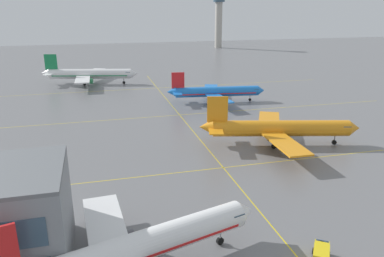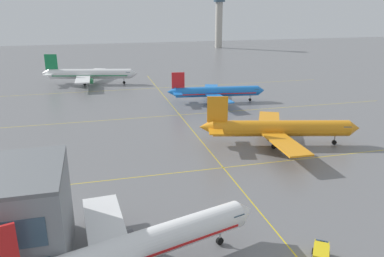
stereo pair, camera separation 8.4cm
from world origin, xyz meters
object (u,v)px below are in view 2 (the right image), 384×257
(airliner_third_row, at_px, (216,92))
(service_truck_red_van, at_px, (321,254))
(airliner_front_gate, at_px, (130,250))
(control_tower, at_px, (219,17))
(airliner_far_left_stand, at_px, (89,74))
(airliner_second_row, at_px, (279,129))

(airliner_third_row, bearing_deg, service_truck_red_van, -98.87)
(airliner_front_gate, distance_m, control_tower, 253.66)
(airliner_third_row, height_order, control_tower, control_tower)
(service_truck_red_van, xyz_separation_m, control_tower, (66.29, 239.71, 20.73))
(airliner_third_row, height_order, service_truck_red_van, airliner_third_row)
(airliner_far_left_stand, bearing_deg, airliner_second_row, -63.42)
(service_truck_red_van, height_order, control_tower, control_tower)
(airliner_second_row, bearing_deg, service_truck_red_van, -109.56)
(airliner_front_gate, xyz_separation_m, airliner_second_row, (37.56, 36.57, 0.13))
(airliner_front_gate, xyz_separation_m, airliner_third_row, (36.20, 78.57, -0.31))
(service_truck_red_van, bearing_deg, airliner_third_row, 81.13)
(airliner_front_gate, height_order, airliner_third_row, airliner_front_gate)
(airliner_second_row, distance_m, airliner_far_left_stand, 93.59)
(control_tower, bearing_deg, airliner_third_row, -108.72)
(airliner_second_row, relative_size, airliner_far_left_stand, 0.95)
(airliner_second_row, bearing_deg, airliner_third_row, 91.86)
(airliner_front_gate, bearing_deg, service_truck_red_van, -7.64)
(airliner_front_gate, xyz_separation_m, service_truck_red_van, (23.45, -3.14, -2.63))
(airliner_second_row, distance_m, airliner_third_row, 42.03)
(airliner_front_gate, bearing_deg, airliner_second_row, 44.23)
(service_truck_red_van, bearing_deg, airliner_front_gate, 172.36)
(airliner_second_row, height_order, airliner_third_row, airliner_second_row)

